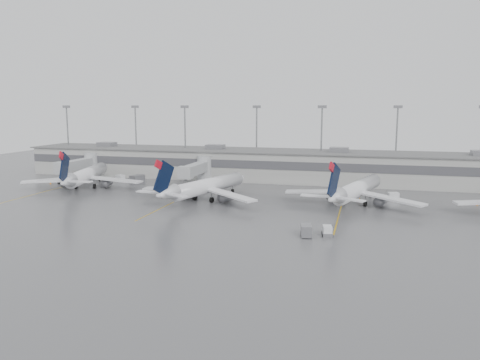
% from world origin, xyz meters
% --- Properties ---
extents(ground, '(260.00, 260.00, 0.00)m').
position_xyz_m(ground, '(0.00, 0.00, 0.00)').
color(ground, '#4F4F51').
rests_on(ground, ground).
extents(terminal, '(152.00, 17.00, 9.45)m').
position_xyz_m(terminal, '(-0.01, 57.98, 4.17)').
color(terminal, '#9B9B96').
rests_on(terminal, ground).
extents(light_masts, '(142.40, 8.00, 20.60)m').
position_xyz_m(light_masts, '(0.00, 63.75, 12.03)').
color(light_masts, gray).
rests_on(light_masts, ground).
extents(jet_bridge_left, '(4.00, 17.20, 7.00)m').
position_xyz_m(jet_bridge_left, '(-55.50, 45.72, 3.87)').
color(jet_bridge_left, '#999C9E').
rests_on(jet_bridge_left, ground).
extents(jet_bridge_right, '(4.00, 17.20, 7.00)m').
position_xyz_m(jet_bridge_right, '(-20.50, 45.72, 3.87)').
color(jet_bridge_right, '#999C9E').
rests_on(jet_bridge_right, ground).
extents(stand_markings, '(105.25, 40.00, 0.01)m').
position_xyz_m(stand_markings, '(-0.00, 24.00, 0.01)').
color(stand_markings, '#C9950B').
rests_on(stand_markings, ground).
extents(jet_far_left, '(28.78, 32.70, 10.81)m').
position_xyz_m(jet_far_left, '(-45.55, 31.71, 3.36)').
color(jet_far_left, white).
rests_on(jet_far_left, ground).
extents(jet_mid_left, '(27.79, 31.62, 10.51)m').
position_xyz_m(jet_mid_left, '(-11.41, 24.31, 3.27)').
color(jet_mid_left, white).
rests_on(jet_mid_left, ground).
extents(jet_mid_right, '(28.18, 32.04, 10.63)m').
position_xyz_m(jet_mid_right, '(20.22, 28.68, 3.30)').
color(jet_mid_right, white).
rests_on(jet_mid_right, ground).
extents(baggage_tug, '(2.03, 2.76, 1.62)m').
position_xyz_m(baggage_tug, '(16.57, 3.28, 0.63)').
color(baggage_tug, white).
rests_on(baggage_tug, ground).
extents(baggage_cart, '(2.17, 3.17, 1.87)m').
position_xyz_m(baggage_cart, '(13.37, 2.08, 0.98)').
color(baggage_cart, slate).
rests_on(baggage_cart, ground).
extents(gse_uld_a, '(2.74, 2.31, 1.65)m').
position_xyz_m(gse_uld_a, '(-43.16, 44.53, 0.82)').
color(gse_uld_a, white).
rests_on(gse_uld_a, ground).
extents(gse_uld_b, '(2.53, 2.02, 1.56)m').
position_xyz_m(gse_uld_b, '(-12.57, 38.49, 0.78)').
color(gse_uld_b, white).
rests_on(gse_uld_b, ground).
extents(gse_uld_c, '(2.63, 2.18, 1.59)m').
position_xyz_m(gse_uld_c, '(28.14, 36.62, 0.80)').
color(gse_uld_c, white).
rests_on(gse_uld_c, ground).
extents(gse_loader, '(3.37, 4.19, 2.27)m').
position_xyz_m(gse_loader, '(-36.41, 41.45, 1.13)').
color(gse_loader, slate).
rests_on(gse_loader, ground).
extents(cone_a, '(0.42, 0.42, 0.67)m').
position_xyz_m(cone_a, '(-58.15, 34.66, 0.34)').
color(cone_a, orange).
rests_on(cone_a, ground).
extents(cone_b, '(0.40, 0.40, 0.64)m').
position_xyz_m(cone_b, '(-27.24, 32.53, 0.32)').
color(cone_b, orange).
rests_on(cone_b, ground).
extents(cone_c, '(0.47, 0.47, 0.74)m').
position_xyz_m(cone_c, '(21.02, 33.34, 0.37)').
color(cone_c, orange).
rests_on(cone_c, ground).
extents(cone_d, '(0.43, 0.43, 0.68)m').
position_xyz_m(cone_d, '(44.72, 34.85, 0.34)').
color(cone_d, orange).
rests_on(cone_d, ground).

